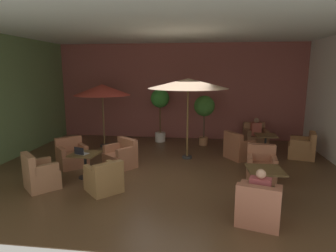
{
  "coord_description": "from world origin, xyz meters",
  "views": [
    {
      "loc": [
        1.06,
        -7.92,
        2.82
      ],
      "look_at": [
        0.0,
        0.4,
        1.19
      ],
      "focal_mm": 30.5,
      "sensor_mm": 36.0,
      "label": 1
    }
  ],
  "objects_px": {
    "armchair_mid_center_north": "(259,207)",
    "patron_blue_shirt": "(260,187)",
    "armchair_front_left_west": "(121,157)",
    "patio_umbrella_tall_red": "(102,90)",
    "patron_by_window": "(256,128)",
    "armchair_front_left_south": "(104,180)",
    "armchair_mid_center_east": "(261,167)",
    "armchair_front_right_south": "(239,149)",
    "potted_tree_left_corner": "(160,104)",
    "armchair_front_right_north": "(303,148)",
    "cafe_table_mid_center": "(265,175)",
    "armchair_front_left_north": "(72,156)",
    "armchair_front_right_east": "(255,137)",
    "potted_tree_mid_left": "(204,109)",
    "armchair_front_left_east": "(40,175)",
    "open_laptop": "(81,152)",
    "patio_umbrella_center_beige": "(188,84)",
    "cafe_table_front_left": "(85,159)",
    "cafe_table_front_right": "(266,139)",
    "iced_drink_cup": "(82,152)"
  },
  "relations": [
    {
      "from": "cafe_table_front_left",
      "to": "open_laptop",
      "type": "height_order",
      "value": "open_laptop"
    },
    {
      "from": "armchair_front_right_south",
      "to": "patio_umbrella_tall_red",
      "type": "bearing_deg",
      "value": 169.25
    },
    {
      "from": "armchair_front_right_east",
      "to": "cafe_table_mid_center",
      "type": "relative_size",
      "value": 1.13
    },
    {
      "from": "armchair_front_right_north",
      "to": "patron_by_window",
      "type": "bearing_deg",
      "value": 131.46
    },
    {
      "from": "armchair_front_right_east",
      "to": "cafe_table_mid_center",
      "type": "distance_m",
      "value": 4.79
    },
    {
      "from": "cafe_table_front_left",
      "to": "cafe_table_mid_center",
      "type": "distance_m",
      "value": 4.55
    },
    {
      "from": "armchair_front_right_south",
      "to": "patio_umbrella_center_beige",
      "type": "height_order",
      "value": "patio_umbrella_center_beige"
    },
    {
      "from": "armchair_mid_center_east",
      "to": "armchair_front_right_south",
      "type": "bearing_deg",
      "value": 102.64
    },
    {
      "from": "patron_by_window",
      "to": "open_laptop",
      "type": "xyz_separation_m",
      "value": [
        -5.16,
        -4.11,
        0.02
      ]
    },
    {
      "from": "armchair_mid_center_north",
      "to": "patron_blue_shirt",
      "type": "relative_size",
      "value": 1.6
    },
    {
      "from": "iced_drink_cup",
      "to": "armchair_front_left_north",
      "type": "bearing_deg",
      "value": 129.11
    },
    {
      "from": "potted_tree_left_corner",
      "to": "patron_blue_shirt",
      "type": "xyz_separation_m",
      "value": [
        2.81,
        -5.97,
        -0.83
      ]
    },
    {
      "from": "patio_umbrella_tall_red",
      "to": "potted_tree_mid_left",
      "type": "distance_m",
      "value": 3.86
    },
    {
      "from": "armchair_front_left_east",
      "to": "armchair_front_left_west",
      "type": "height_order",
      "value": "armchair_front_left_east"
    },
    {
      "from": "armchair_mid_center_east",
      "to": "patio_umbrella_center_beige",
      "type": "xyz_separation_m",
      "value": [
        -2.05,
        1.58,
        2.1
      ]
    },
    {
      "from": "open_laptop",
      "to": "patio_umbrella_tall_red",
      "type": "bearing_deg",
      "value": 99.45
    },
    {
      "from": "armchair_mid_center_east",
      "to": "patron_by_window",
      "type": "height_order",
      "value": "patron_by_window"
    },
    {
      "from": "armchair_front_left_north",
      "to": "cafe_table_mid_center",
      "type": "relative_size",
      "value": 1.36
    },
    {
      "from": "armchair_front_right_north",
      "to": "patio_umbrella_tall_red",
      "type": "distance_m",
      "value": 7.22
    },
    {
      "from": "armchair_front_left_west",
      "to": "armchair_mid_center_east",
      "type": "height_order",
      "value": "armchair_mid_center_east"
    },
    {
      "from": "patron_blue_shirt",
      "to": "armchair_mid_center_north",
      "type": "bearing_deg",
      "value": -105.99
    },
    {
      "from": "cafe_table_front_left",
      "to": "armchair_front_right_east",
      "type": "distance_m",
      "value": 6.51
    },
    {
      "from": "armchair_front_right_east",
      "to": "cafe_table_mid_center",
      "type": "height_order",
      "value": "armchair_front_right_east"
    },
    {
      "from": "patron_blue_shirt",
      "to": "armchair_front_left_south",
      "type": "bearing_deg",
      "value": 164.06
    },
    {
      "from": "patio_umbrella_tall_red",
      "to": "armchair_front_left_south",
      "type": "bearing_deg",
      "value": -70.37
    },
    {
      "from": "cafe_table_mid_center",
      "to": "potted_tree_mid_left",
      "type": "distance_m",
      "value": 4.81
    },
    {
      "from": "armchair_front_left_west",
      "to": "patio_umbrella_tall_red",
      "type": "xyz_separation_m",
      "value": [
        -1.32,
        2.24,
        1.81
      ]
    },
    {
      "from": "armchair_front_left_west",
      "to": "patio_umbrella_tall_red",
      "type": "height_order",
      "value": "patio_umbrella_tall_red"
    },
    {
      "from": "armchair_mid_center_north",
      "to": "patron_blue_shirt",
      "type": "height_order",
      "value": "patron_blue_shirt"
    },
    {
      "from": "armchair_front_right_north",
      "to": "cafe_table_mid_center",
      "type": "distance_m",
      "value": 3.77
    },
    {
      "from": "armchair_front_right_north",
      "to": "armchair_front_right_east",
      "type": "bearing_deg",
      "value": 130.68
    },
    {
      "from": "armchair_front_left_east",
      "to": "armchair_mid_center_north",
      "type": "bearing_deg",
      "value": -11.12
    },
    {
      "from": "armchair_front_left_north",
      "to": "armchair_mid_center_north",
      "type": "bearing_deg",
      "value": -28.25
    },
    {
      "from": "cafe_table_front_right",
      "to": "iced_drink_cup",
      "type": "bearing_deg",
      "value": -150.22
    },
    {
      "from": "armchair_front_left_north",
      "to": "cafe_table_mid_center",
      "type": "xyz_separation_m",
      "value": [
        5.29,
        -1.54,
        0.24
      ]
    },
    {
      "from": "armchair_front_left_north",
      "to": "armchair_front_right_east",
      "type": "height_order",
      "value": "armchair_front_right_east"
    },
    {
      "from": "cafe_table_front_left",
      "to": "potted_tree_left_corner",
      "type": "xyz_separation_m",
      "value": [
        1.38,
        4.19,
        1.02
      ]
    },
    {
      "from": "armchair_front_left_south",
      "to": "patron_blue_shirt",
      "type": "height_order",
      "value": "patron_blue_shirt"
    },
    {
      "from": "armchair_front_right_north",
      "to": "potted_tree_mid_left",
      "type": "distance_m",
      "value": 3.64
    },
    {
      "from": "patron_by_window",
      "to": "patio_umbrella_center_beige",
      "type": "bearing_deg",
      "value": -142.16
    },
    {
      "from": "armchair_mid_center_east",
      "to": "potted_tree_mid_left",
      "type": "xyz_separation_m",
      "value": [
        -1.53,
        3.34,
        1.1
      ]
    },
    {
      "from": "armchair_mid_center_north",
      "to": "armchair_front_left_south",
      "type": "bearing_deg",
      "value": 163.47
    },
    {
      "from": "armchair_mid_center_north",
      "to": "patron_by_window",
      "type": "height_order",
      "value": "patron_by_window"
    },
    {
      "from": "patio_umbrella_tall_red",
      "to": "potted_tree_left_corner",
      "type": "bearing_deg",
      "value": 27.46
    },
    {
      "from": "armchair_mid_center_east",
      "to": "patron_blue_shirt",
      "type": "distance_m",
      "value": 2.36
    },
    {
      "from": "armchair_front_right_east",
      "to": "potted_tree_mid_left",
      "type": "distance_m",
      "value": 2.27
    },
    {
      "from": "patio_umbrella_center_beige",
      "to": "potted_tree_left_corner",
      "type": "bearing_deg",
      "value": 119.94
    },
    {
      "from": "iced_drink_cup",
      "to": "armchair_front_right_east",
      "type": "bearing_deg",
      "value": 39.23
    },
    {
      "from": "potted_tree_left_corner",
      "to": "armchair_mid_center_north",
      "type": "bearing_deg",
      "value": -65.03
    },
    {
      "from": "armchair_mid_center_east",
      "to": "potted_tree_left_corner",
      "type": "distance_m",
      "value": 5.08
    }
  ]
}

